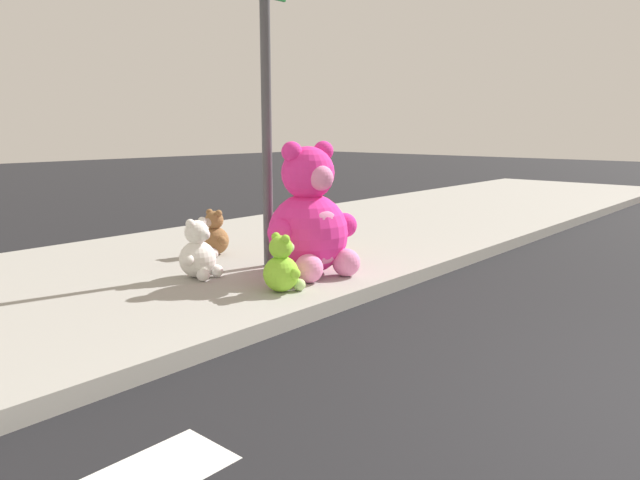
{
  "coord_description": "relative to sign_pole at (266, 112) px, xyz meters",
  "views": [
    {
      "loc": [
        -3.5,
        -0.31,
        1.68
      ],
      "look_at": [
        0.96,
        3.6,
        0.55
      ],
      "focal_mm": 33.1,
      "sensor_mm": 36.0,
      "label": 1
    }
  ],
  "objects": [
    {
      "name": "sign_pole",
      "position": [
        0.0,
        0.0,
        0.0
      ],
      "size": [
        0.56,
        0.11,
        3.2
      ],
      "color": "#4C4C51",
      "rests_on": "sidewalk"
    },
    {
      "name": "plush_white",
      "position": [
        -0.85,
        0.16,
        -1.45
      ],
      "size": [
        0.48,
        0.44,
        0.62
      ],
      "color": "white",
      "rests_on": "sidewalk"
    },
    {
      "name": "plush_pink_large",
      "position": [
        0.05,
        -0.59,
        -1.14
      ],
      "size": [
        1.06,
        0.99,
        1.4
      ],
      "color": "#F22D93",
      "rests_on": "sidewalk"
    },
    {
      "name": "sidewalk",
      "position": [
        -1.0,
        0.8,
        -1.77
      ],
      "size": [
        28.0,
        4.4,
        0.15
      ],
      "primitive_type": "cube",
      "color": "#9E9B93",
      "rests_on": "ground_plane"
    },
    {
      "name": "plush_brown",
      "position": [
        -0.03,
        0.94,
        -1.47
      ],
      "size": [
        0.38,
        0.43,
        0.56
      ],
      "color": "olive",
      "rests_on": "sidewalk"
    },
    {
      "name": "plush_lime",
      "position": [
        -0.65,
        -0.86,
        -1.47
      ],
      "size": [
        0.39,
        0.43,
        0.56
      ],
      "color": "#8CD133",
      "rests_on": "sidewalk"
    },
    {
      "name": "plush_yellow",
      "position": [
        1.01,
        0.17,
        -1.47
      ],
      "size": [
        0.43,
        0.38,
        0.56
      ],
      "color": "yellow",
      "rests_on": "sidewalk"
    }
  ]
}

